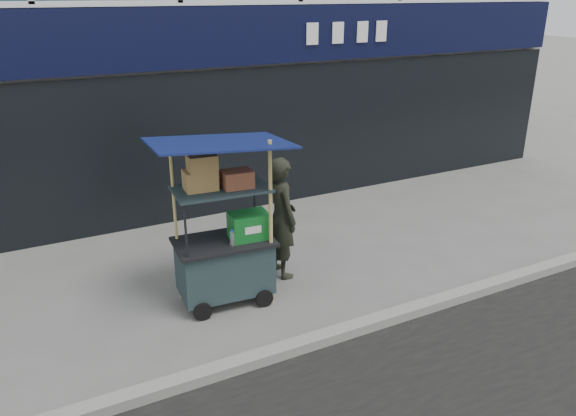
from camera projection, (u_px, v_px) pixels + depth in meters
ground at (308, 335)px, 6.21m from camera, size 80.00×80.00×0.00m
curb at (317, 340)px, 6.03m from camera, size 80.00×0.18×0.12m
vendor_cart at (225, 246)px, 6.67m from camera, size 1.62×1.20×2.08m
vendor_man at (281, 217)px, 7.29m from camera, size 0.40×0.60×1.63m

